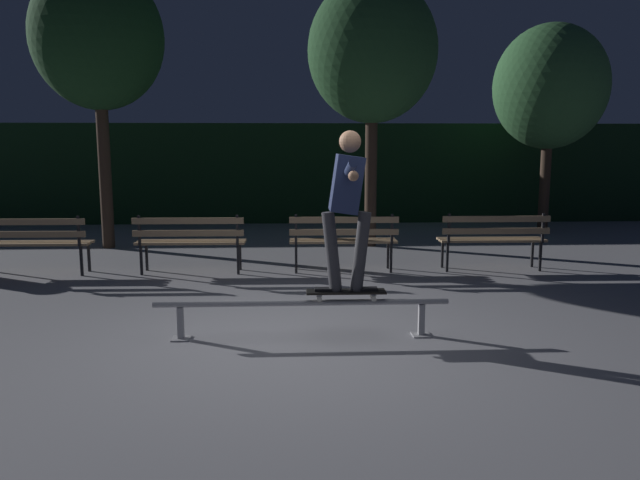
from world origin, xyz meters
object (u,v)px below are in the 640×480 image
tree_far_right (550,87)px  park_bench_rightmost (493,235)px  park_bench_left_center (190,238)px  park_bench_right_center (343,236)px  park_bench_leftmost (33,239)px  tree_behind_benches (372,52)px  skateboard (346,292)px  skateboarder (347,197)px  tree_far_left (98,39)px  grind_rail (302,308)px

tree_far_right → park_bench_rightmost: bearing=-121.3°
park_bench_left_center → park_bench_right_center: 2.26m
park_bench_leftmost → tree_behind_benches: size_ratio=0.33×
park_bench_right_center → park_bench_rightmost: bearing=0.0°
park_bench_leftmost → park_bench_right_center: same height
skateboard → park_bench_rightmost: park_bench_rightmost is taller
skateboarder → park_bench_rightmost: skateboarder is taller
skateboard → tree_far_left: size_ratio=0.16×
park_bench_leftmost → skateboard: bearing=-36.1°
park_bench_leftmost → park_bench_left_center: (2.26, 0.00, 0.00)m
park_bench_rightmost → tree_behind_benches: size_ratio=0.33×
grind_rail → park_bench_leftmost: size_ratio=1.81×
grind_rail → park_bench_right_center: bearing=77.7°
park_bench_left_center → tree_behind_benches: tree_behind_benches is taller
tree_far_left → park_bench_rightmost: bearing=-20.4°
park_bench_left_center → park_bench_rightmost: size_ratio=1.00×
skateboard → tree_far_right: bearing=55.2°
park_bench_right_center → tree_behind_benches: size_ratio=0.33×
tree_far_right → tree_far_left: tree_far_left is taller
park_bench_leftmost → park_bench_rightmost: (6.78, 0.00, 0.00)m
park_bench_right_center → tree_far_right: bearing=40.5°
park_bench_left_center → skateboard: bearing=-57.1°
grind_rail → park_bench_rightmost: bearing=46.6°
skateboarder → park_bench_right_center: skateboarder is taller
park_bench_rightmost → tree_far_right: 5.34m
park_bench_right_center → park_bench_rightmost: 2.26m
park_bench_rightmost → tree_far_left: 7.53m
skateboard → tree_far_right: 9.07m
tree_behind_benches → park_bench_left_center: bearing=-141.5°
skateboarder → park_bench_right_center: (0.24, 3.11, -0.85)m
skateboard → skateboarder: bearing=-0.4°
park_bench_left_center → park_bench_right_center: bearing=0.0°
skateboard → park_bench_left_center: 3.70m
park_bench_left_center → park_bench_right_center: same height
grind_rail → park_bench_rightmost: 4.28m
grind_rail → tree_far_left: size_ratio=0.58×
park_bench_leftmost → tree_behind_benches: bearing=24.3°
grind_rail → tree_far_right: bearing=52.9°
skateboard → tree_far_left: tree_far_left is taller
park_bench_right_center → tree_behind_benches: tree_behind_benches is taller
tree_behind_benches → park_bench_right_center: bearing=-106.8°
tree_far_left → park_bench_leftmost: bearing=-99.1°
skateboard → tree_behind_benches: 6.35m
park_bench_leftmost → tree_far_right: tree_far_right is taller
park_bench_left_center → tree_far_left: 4.39m
park_bench_rightmost → skateboarder: bearing=-128.8°
park_bench_right_center → park_bench_rightmost: (2.26, 0.00, 0.00)m
park_bench_leftmost → grind_rail: bearing=-39.0°
skateboarder → tree_behind_benches: size_ratio=0.32×
park_bench_rightmost → park_bench_right_center: bearing=180.0°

